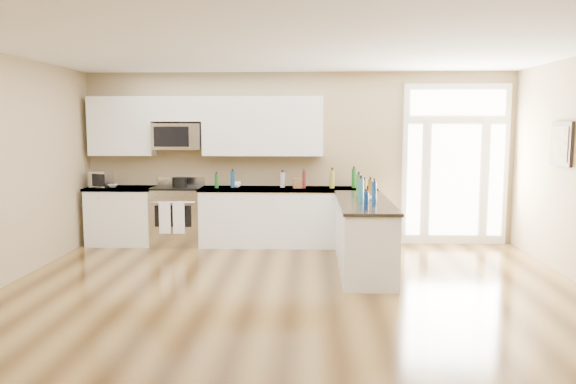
{
  "coord_description": "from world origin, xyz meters",
  "views": [
    {
      "loc": [
        0.21,
        -5.25,
        1.94
      ],
      "look_at": [
        -0.09,
        2.0,
        1.08
      ],
      "focal_mm": 35.0,
      "sensor_mm": 36.0,
      "label": 1
    }
  ],
  "objects": [
    {
      "name": "kitchen_range",
      "position": [
        -1.95,
        3.69,
        0.48
      ],
      "size": [
        0.79,
        0.7,
        1.08
      ],
      "color": "silver",
      "rests_on": "ground"
    },
    {
      "name": "back_cabinet_right",
      "position": [
        -0.16,
        3.69,
        0.44
      ],
      "size": [
        2.85,
        0.66,
        0.94
      ],
      "color": "white",
      "rests_on": "ground"
    },
    {
      "name": "upper_cabinet_short",
      "position": [
        -1.95,
        3.83,
        2.2
      ],
      "size": [
        0.82,
        0.33,
        0.4
      ],
      "primitive_type": "cube",
      "color": "white",
      "rests_on": "room_shell"
    },
    {
      "name": "bowl_peninsula",
      "position": [
        0.96,
        2.26,
        0.97
      ],
      "size": [
        0.22,
        0.22,
        0.05
      ],
      "primitive_type": "imported",
      "rotation": [
        0.0,
        0.0,
        0.32
      ],
      "color": "white",
      "rests_on": "peninsula_cabinet"
    },
    {
      "name": "cup_counter",
      "position": [
        -0.99,
        3.72,
        0.99
      ],
      "size": [
        0.13,
        0.13,
        0.1
      ],
      "primitive_type": "imported",
      "rotation": [
        0.0,
        0.0,
        -0.04
      ],
      "color": "white",
      "rests_on": "back_cabinet_right"
    },
    {
      "name": "peninsula_cabinet",
      "position": [
        0.93,
        2.24,
        0.43
      ],
      "size": [
        0.69,
        2.32,
        0.94
      ],
      "color": "white",
      "rests_on": "ground"
    },
    {
      "name": "stockpot",
      "position": [
        -1.9,
        3.62,
        1.04
      ],
      "size": [
        0.27,
        0.27,
        0.18
      ],
      "primitive_type": "cylinder",
      "rotation": [
        0.0,
        0.0,
        0.17
      ],
      "color": "black",
      "rests_on": "kitchen_range"
    },
    {
      "name": "entry_door",
      "position": [
        2.55,
        3.95,
        1.3
      ],
      "size": [
        1.7,
        0.1,
        2.6
      ],
      "color": "white",
      "rests_on": "ground"
    },
    {
      "name": "counter_bottles",
      "position": [
        0.4,
        3.03,
        1.08
      ],
      "size": [
        2.38,
        2.44,
        0.31
      ],
      "color": "#19591E",
      "rests_on": "back_cabinet_right"
    },
    {
      "name": "upper_cabinet_left",
      "position": [
        -2.88,
        3.83,
        1.93
      ],
      "size": [
        1.04,
        0.33,
        0.95
      ],
      "primitive_type": "cube",
      "color": "white",
      "rests_on": "room_shell"
    },
    {
      "name": "ground",
      "position": [
        0.0,
        0.0,
        0.0
      ],
      "size": [
        8.0,
        8.0,
        0.0
      ],
      "primitive_type": "plane",
      "color": "#472E13"
    },
    {
      "name": "upper_cabinet_right",
      "position": [
        -0.57,
        3.83,
        1.93
      ],
      "size": [
        1.94,
        0.33,
        0.95
      ],
      "primitive_type": "cube",
      "color": "white",
      "rests_on": "room_shell"
    },
    {
      "name": "bowl_left",
      "position": [
        -3.02,
        3.66,
        0.96
      ],
      "size": [
        0.24,
        0.24,
        0.05
      ],
      "primitive_type": "imported",
      "rotation": [
        0.0,
        0.0,
        0.35
      ],
      "color": "white",
      "rests_on": "back_cabinet_left"
    },
    {
      "name": "cardboard_box",
      "position": [
        0.02,
        3.69,
        1.02
      ],
      "size": [
        0.21,
        0.16,
        0.16
      ],
      "primitive_type": "cube",
      "rotation": [
        0.0,
        0.0,
        0.13
      ],
      "color": "brown",
      "rests_on": "back_cabinet_right"
    },
    {
      "name": "toaster_oven",
      "position": [
        -3.17,
        3.63,
        1.07
      ],
      "size": [
        0.38,
        0.34,
        0.27
      ],
      "primitive_type": "cube",
      "rotation": [
        0.0,
        0.0,
        -0.34
      ],
      "color": "silver",
      "rests_on": "back_cabinet_left"
    },
    {
      "name": "microwave",
      "position": [
        -1.95,
        3.8,
        1.76
      ],
      "size": [
        0.78,
        0.41,
        0.42
      ],
      "color": "silver",
      "rests_on": "room_shell"
    },
    {
      "name": "back_cabinet_left",
      "position": [
        -2.87,
        3.69,
        0.44
      ],
      "size": [
        1.1,
        0.66,
        0.94
      ],
      "color": "white",
      "rests_on": "ground"
    },
    {
      "name": "wall_art_near",
      "position": [
        3.47,
        2.2,
        1.7
      ],
      "size": [
        0.05,
        0.58,
        0.58
      ],
      "color": "black",
      "rests_on": "room_shell"
    },
    {
      "name": "room_shell",
      "position": [
        0.0,
        0.0,
        1.71
      ],
      "size": [
        8.0,
        8.0,
        8.0
      ],
      "color": "tan",
      "rests_on": "ground"
    }
  ]
}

